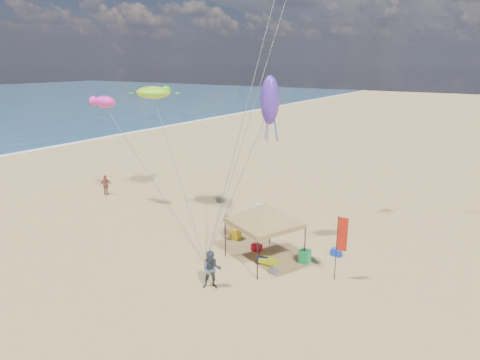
{
  "coord_description": "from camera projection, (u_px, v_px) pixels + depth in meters",
  "views": [
    {
      "loc": [
        11.8,
        -15.11,
        10.09
      ],
      "look_at": [
        0.0,
        3.0,
        4.0
      ],
      "focal_mm": 31.56,
      "sensor_mm": 36.0,
      "label": 1
    }
  ],
  "objects": [
    {
      "name": "person_near_c",
      "position": [
        259.0,
        218.0,
        25.47
      ],
      "size": [
        1.27,
        0.76,
        1.92
      ],
      "primitive_type": "imported",
      "rotation": [
        0.0,
        0.0,
        3.1
      ],
      "color": "beige",
      "rests_on": "ground"
    },
    {
      "name": "beach_cart",
      "position": [
        268.0,
        261.0,
        21.67
      ],
      "size": [
        0.9,
        0.5,
        0.24
      ],
      "primitive_type": "cube",
      "color": "#C5D217",
      "rests_on": "ground"
    },
    {
      "name": "bag_orange",
      "position": [
        263.0,
        231.0,
        25.53
      ],
      "size": [
        0.54,
        0.69,
        0.36
      ],
      "primitive_type": "cylinder",
      "rotation": [
        0.0,
        1.57,
        1.22
      ],
      "color": "#E1460C",
      "rests_on": "ground"
    },
    {
      "name": "fish_kite",
      "position": [
        105.0,
        102.0,
        28.69
      ],
      "size": [
        1.93,
        1.12,
        0.81
      ],
      "primitive_type": "ellipsoid",
      "rotation": [
        0.0,
        0.0,
        -0.12
      ],
      "color": "#E72BA9",
      "rests_on": "ground"
    },
    {
      "name": "cooler_blue",
      "position": [
        336.0,
        252.0,
        22.67
      ],
      "size": [
        0.54,
        0.38,
        0.38
      ],
      "primitive_type": "cube",
      "color": "#1632B9",
      "rests_on": "ground"
    },
    {
      "name": "bag_navy",
      "position": [
        262.0,
        260.0,
        21.86
      ],
      "size": [
        0.69,
        0.54,
        0.36
      ],
      "primitive_type": "cylinder",
      "rotation": [
        0.0,
        1.57,
        0.35
      ],
      "color": "black",
      "rests_on": "ground"
    },
    {
      "name": "person_far_a",
      "position": [
        105.0,
        185.0,
        32.93
      ],
      "size": [
        0.45,
        0.95,
        1.59
      ],
      "primitive_type": "imported",
      "rotation": [
        0.0,
        0.0,
        1.5
      ],
      "color": "#A14B3E",
      "rests_on": "ground"
    },
    {
      "name": "feather_flag",
      "position": [
        341.0,
        238.0,
        19.57
      ],
      "size": [
        0.5,
        0.07,
        3.28
      ],
      "color": "black",
      "rests_on": "ground"
    },
    {
      "name": "person_near_a",
      "position": [
        227.0,
        225.0,
        24.59
      ],
      "size": [
        0.66,
        0.46,
        1.72
      ],
      "primitive_type": "imported",
      "rotation": [
        0.0,
        0.0,
        3.06
      ],
      "color": "tan",
      "rests_on": "ground"
    },
    {
      "name": "person_near_b",
      "position": [
        212.0,
        270.0,
        19.25
      ],
      "size": [
        1.13,
        1.09,
        1.83
      ],
      "primitive_type": "imported",
      "rotation": [
        0.0,
        0.0,
        0.64
      ],
      "color": "#38414C",
      "rests_on": "ground"
    },
    {
      "name": "crate_grey",
      "position": [
        274.0,
        271.0,
        20.76
      ],
      "size": [
        0.34,
        0.3,
        0.28
      ],
      "primitive_type": "cube",
      "color": "slate",
      "rests_on": "ground"
    },
    {
      "name": "chair_green",
      "position": [
        305.0,
        256.0,
        21.85
      ],
      "size": [
        0.5,
        0.5,
        0.7
      ],
      "primitive_type": "cube",
      "color": "#1A934A",
      "rests_on": "ground"
    },
    {
      "name": "canopy_tent",
      "position": [
        265.0,
        205.0,
        21.39
      ],
      "size": [
        5.46,
        5.46,
        3.69
      ],
      "color": "black",
      "rests_on": "ground"
    },
    {
      "name": "squid_kite",
      "position": [
        270.0,
        100.0,
        22.75
      ],
      "size": [
        1.17,
        1.17,
        2.64
      ],
      "primitive_type": "ellipsoid",
      "rotation": [
        0.0,
        0.0,
        -0.17
      ],
      "color": "#4F2DAE",
      "rests_on": "ground"
    },
    {
      "name": "cooler_red",
      "position": [
        257.0,
        247.0,
        23.28
      ],
      "size": [
        0.54,
        0.38,
        0.38
      ],
      "primitive_type": "cube",
      "color": "red",
      "rests_on": "ground"
    },
    {
      "name": "ground",
      "position": [
        207.0,
        270.0,
        21.12
      ],
      "size": [
        280.0,
        280.0,
        0.0
      ],
      "primitive_type": "plane",
      "color": "tan",
      "rests_on": "ground"
    },
    {
      "name": "turtle_kite",
      "position": [
        153.0,
        93.0,
        28.91
      ],
      "size": [
        3.15,
        2.87,
        0.85
      ],
      "primitive_type": "ellipsoid",
      "rotation": [
        0.0,
        0.0,
        0.39
      ],
      "color": "#8DDF1C",
      "rests_on": "ground"
    },
    {
      "name": "chair_yellow",
      "position": [
        236.0,
        234.0,
        24.73
      ],
      "size": [
        0.5,
        0.5,
        0.7
      ],
      "primitive_type": "cube",
      "color": "gold",
      "rests_on": "ground"
    }
  ]
}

